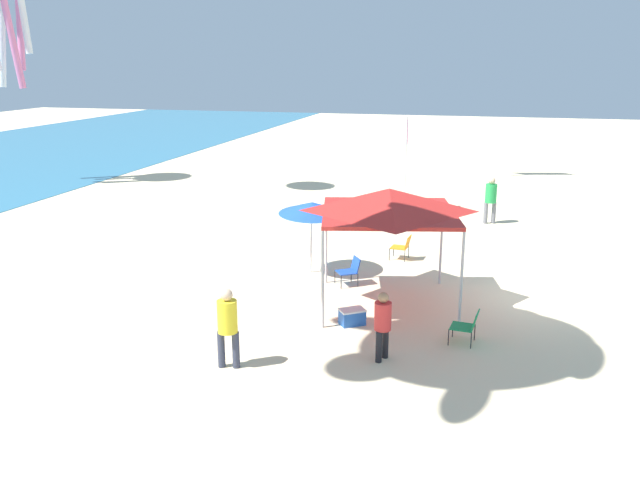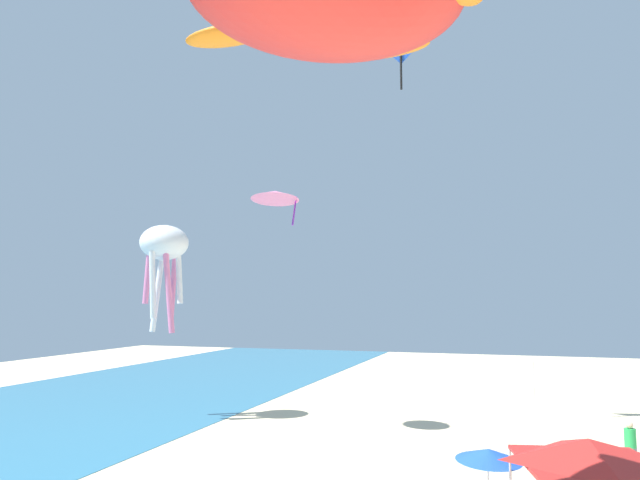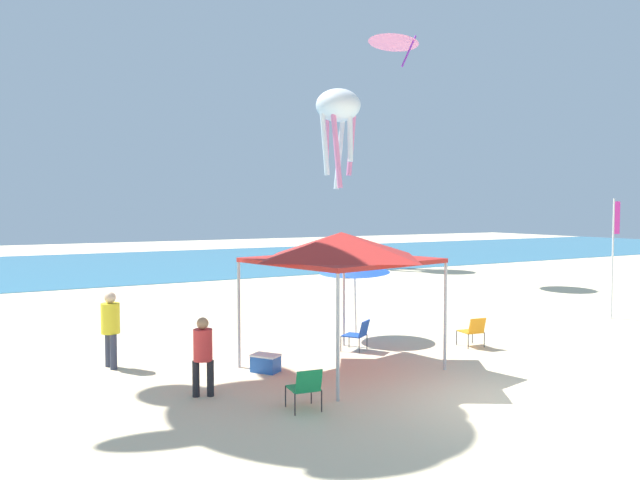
{
  "view_description": "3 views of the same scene",
  "coord_description": "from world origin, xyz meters",
  "px_view_note": "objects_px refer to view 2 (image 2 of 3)",
  "views": [
    {
      "loc": [
        -18.49,
        1.39,
        6.47
      ],
      "look_at": [
        -2.97,
        5.39,
        2.07
      ],
      "focal_mm": 37.46,
      "sensor_mm": 36.0,
      "label": 1
    },
    {
      "loc": [
        -19.0,
        5.67,
        6.8
      ],
      "look_at": [
        0.07,
        11.87,
        8.86
      ],
      "focal_mm": 33.25,
      "sensor_mm": 36.0,
      "label": 2
    },
    {
      "loc": [
        -8.84,
        -8.05,
        3.74
      ],
      "look_at": [
        -1.38,
        5.21,
        2.94
      ],
      "focal_mm": 34.14,
      "sensor_mm": 36.0,
      "label": 3
    }
  ],
  "objects_px": {
    "kite_delta_pink": "(275,195)",
    "kite_diamond_blue": "(401,37)",
    "canopy_tent": "(589,453)",
    "kite_octopus_white": "(164,248)",
    "beach_umbrella": "(489,455)",
    "person_far_stroller": "(630,441)",
    "banner_flag": "(534,398)"
  },
  "relations": [
    {
      "from": "kite_octopus_white",
      "to": "kite_delta_pink",
      "type": "xyz_separation_m",
      "value": [
        -1.23,
        -7.53,
        2.54
      ]
    },
    {
      "from": "kite_delta_pink",
      "to": "kite_octopus_white",
      "type": "bearing_deg",
      "value": -18.49
    },
    {
      "from": "person_far_stroller",
      "to": "kite_octopus_white",
      "type": "xyz_separation_m",
      "value": [
        2.62,
        23.82,
        8.76
      ]
    },
    {
      "from": "beach_umbrella",
      "to": "kite_octopus_white",
      "type": "bearing_deg",
      "value": 60.2
    },
    {
      "from": "kite_delta_pink",
      "to": "person_far_stroller",
      "type": "bearing_deg",
      "value": 165.88
    },
    {
      "from": "kite_octopus_white",
      "to": "kite_diamond_blue",
      "type": "distance_m",
      "value": 18.33
    },
    {
      "from": "banner_flag",
      "to": "kite_delta_pink",
      "type": "distance_m",
      "value": 16.13
    },
    {
      "from": "beach_umbrella",
      "to": "kite_octopus_white",
      "type": "height_order",
      "value": "kite_octopus_white"
    },
    {
      "from": "beach_umbrella",
      "to": "person_far_stroller",
      "type": "height_order",
      "value": "beach_umbrella"
    },
    {
      "from": "person_far_stroller",
      "to": "kite_diamond_blue",
      "type": "relative_size",
      "value": 0.37
    },
    {
      "from": "kite_delta_pink",
      "to": "kite_diamond_blue",
      "type": "bearing_deg",
      "value": -162.72
    },
    {
      "from": "canopy_tent",
      "to": "kite_octopus_white",
      "type": "distance_m",
      "value": 25.71
    },
    {
      "from": "kite_octopus_white",
      "to": "beach_umbrella",
      "type": "bearing_deg",
      "value": -53.12
    },
    {
      "from": "canopy_tent",
      "to": "kite_octopus_white",
      "type": "relative_size",
      "value": 0.66
    },
    {
      "from": "canopy_tent",
      "to": "beach_umbrella",
      "type": "relative_size",
      "value": 1.77
    },
    {
      "from": "kite_octopus_white",
      "to": "kite_diamond_blue",
      "type": "height_order",
      "value": "kite_diamond_blue"
    },
    {
      "from": "beach_umbrella",
      "to": "kite_delta_pink",
      "type": "height_order",
      "value": "kite_delta_pink"
    },
    {
      "from": "beach_umbrella",
      "to": "banner_flag",
      "type": "xyz_separation_m",
      "value": [
        9.33,
        -1.63,
        0.36
      ]
    },
    {
      "from": "banner_flag",
      "to": "person_far_stroller",
      "type": "distance_m",
      "value": 4.06
    },
    {
      "from": "canopy_tent",
      "to": "kite_octopus_white",
      "type": "bearing_deg",
      "value": 59.11
    },
    {
      "from": "canopy_tent",
      "to": "beach_umbrella",
      "type": "distance_m",
      "value": 3.43
    },
    {
      "from": "person_far_stroller",
      "to": "canopy_tent",
      "type": "bearing_deg",
      "value": 54.63
    },
    {
      "from": "beach_umbrella",
      "to": "banner_flag",
      "type": "distance_m",
      "value": 9.48
    },
    {
      "from": "person_far_stroller",
      "to": "kite_diamond_blue",
      "type": "xyz_separation_m",
      "value": [
        4.54,
        9.97,
        20.63
      ]
    },
    {
      "from": "banner_flag",
      "to": "kite_octopus_white",
      "type": "height_order",
      "value": "kite_octopus_white"
    },
    {
      "from": "beach_umbrella",
      "to": "kite_octopus_white",
      "type": "relative_size",
      "value": 0.37
    },
    {
      "from": "kite_diamond_blue",
      "to": "kite_octopus_white",
      "type": "bearing_deg",
      "value": 7.11
    },
    {
      "from": "canopy_tent",
      "to": "kite_delta_pink",
      "type": "distance_m",
      "value": 20.26
    },
    {
      "from": "beach_umbrella",
      "to": "banner_flag",
      "type": "relative_size",
      "value": 0.58
    },
    {
      "from": "banner_flag",
      "to": "kite_diamond_blue",
      "type": "relative_size",
      "value": 0.8
    },
    {
      "from": "banner_flag",
      "to": "kite_diamond_blue",
      "type": "height_order",
      "value": "kite_diamond_blue"
    },
    {
      "from": "person_far_stroller",
      "to": "kite_delta_pink",
      "type": "relative_size",
      "value": 0.63
    }
  ]
}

